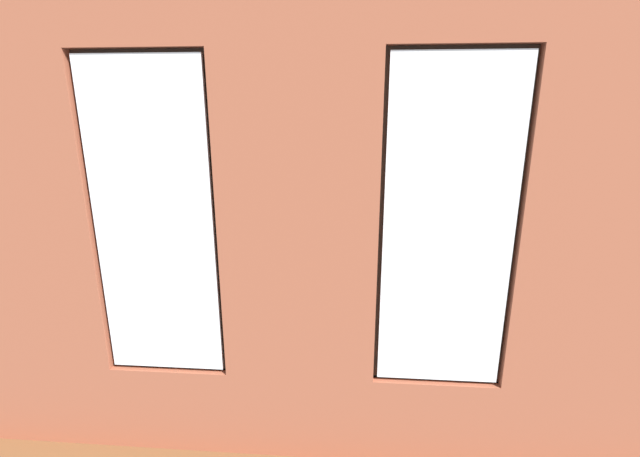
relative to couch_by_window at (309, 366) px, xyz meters
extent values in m
cube|color=brown|center=(0.00, -2.14, -0.38)|extent=(6.62, 6.34, 0.10)
cube|color=#9E5138|center=(-2.23, 0.65, 1.43)|extent=(1.56, 0.16, 3.53)
cube|color=#9E5138|center=(0.00, 0.65, 1.43)|extent=(1.09, 0.16, 3.53)
cube|color=#9E5138|center=(-1.00, 0.65, 0.02)|extent=(0.90, 0.16, 0.70)
cube|color=white|center=(-1.00, 0.69, 1.51)|extent=(0.84, 0.03, 2.22)
cube|color=#38281E|center=(-1.00, 0.63, 1.51)|extent=(0.90, 0.04, 2.28)
cube|color=#9E5138|center=(0.99, 0.65, 0.02)|extent=(0.90, 0.16, 0.70)
cube|color=#9E5138|center=(0.99, 0.65, 2.92)|extent=(0.90, 0.16, 0.55)
cube|color=white|center=(0.99, 0.69, 1.51)|extent=(0.84, 0.03, 2.22)
cube|color=#38281E|center=(0.99, 0.63, 1.51)|extent=(0.90, 0.04, 2.28)
cube|color=tan|center=(0.00, 0.55, 0.34)|extent=(3.10, 0.24, 0.06)
cube|color=black|center=(0.00, 0.56, 2.02)|extent=(0.41, 0.03, 0.59)
cube|color=teal|center=(0.00, 0.55, 2.02)|extent=(0.35, 0.01, 0.53)
cube|color=silver|center=(2.96, -1.94, 1.43)|extent=(0.10, 5.34, 3.53)
cube|color=black|center=(0.00, -0.05, -0.12)|extent=(1.72, 0.85, 0.42)
cube|color=black|center=(0.00, 0.28, 0.28)|extent=(1.72, 0.24, 0.38)
cube|color=black|center=(-0.75, -0.05, 0.19)|extent=(0.22, 0.85, 0.24)
cube|color=black|center=(0.75, -0.05, 0.19)|extent=(0.22, 0.85, 0.24)
cube|color=black|center=(-0.32, -0.09, 0.15)|extent=(0.59, 0.65, 0.12)
cube|color=black|center=(0.32, -0.09, 0.15)|extent=(0.59, 0.65, 0.12)
cube|color=black|center=(-2.26, -1.86, -0.12)|extent=(0.89, 1.85, 0.42)
cube|color=black|center=(-2.59, -1.86, 0.28)|extent=(0.28, 1.84, 0.38)
cube|color=black|center=(-2.25, -2.66, 0.19)|extent=(0.85, 0.24, 0.24)
cube|color=black|center=(-2.28, -1.05, 0.19)|extent=(0.85, 0.24, 0.24)
cube|color=black|center=(-2.22, -2.20, 0.15)|extent=(0.66, 0.66, 0.12)
cube|color=black|center=(-2.23, -1.51, 0.15)|extent=(0.66, 0.66, 0.12)
cube|color=#A87547|center=(0.12, -2.58, 0.06)|extent=(1.32, 0.80, 0.04)
cube|color=#A87547|center=(-0.48, -2.92, -0.15)|extent=(0.07, 0.07, 0.37)
cube|color=#A87547|center=(0.72, -2.92, -0.15)|extent=(0.07, 0.07, 0.37)
cube|color=#A87547|center=(-0.48, -2.24, -0.15)|extent=(0.07, 0.07, 0.37)
cube|color=#A87547|center=(0.72, -2.24, -0.15)|extent=(0.07, 0.07, 0.37)
cylinder|color=#4C4C51|center=(0.02, -2.46, 0.12)|extent=(0.08, 0.08, 0.09)
cylinder|color=#B7333D|center=(0.28, -2.68, 0.13)|extent=(0.08, 0.08, 0.11)
cylinder|color=brown|center=(0.12, -2.58, 0.13)|extent=(0.13, 0.13, 0.11)
sphere|color=#337F38|center=(0.12, -2.58, 0.26)|extent=(0.15, 0.15, 0.15)
cube|color=#59595B|center=(-0.25, -2.72, 0.09)|extent=(0.18, 0.09, 0.02)
cube|color=black|center=(0.52, -2.46, 0.09)|extent=(0.07, 0.17, 0.02)
cube|color=black|center=(2.66, -1.67, -0.08)|extent=(1.24, 0.42, 0.50)
cube|color=black|center=(2.66, -1.67, 0.19)|extent=(0.41, 0.20, 0.05)
cube|color=black|center=(2.66, -1.67, 0.25)|extent=(0.06, 0.04, 0.06)
cube|color=black|center=(2.66, -1.67, 0.55)|extent=(0.94, 0.04, 0.55)
cube|color=black|center=(2.66, -1.69, 0.55)|extent=(0.89, 0.01, 0.50)
cylinder|color=olive|center=(0.20, -4.14, -0.19)|extent=(0.48, 0.48, 0.28)
ellipsoid|color=silver|center=(0.20, -4.14, 0.14)|extent=(1.07, 1.07, 0.43)
ellipsoid|color=navy|center=(0.28, -4.14, 0.24)|extent=(0.44, 0.44, 0.18)
cylinder|color=#9E5638|center=(-2.46, 0.10, -0.18)|extent=(0.26, 0.26, 0.31)
cylinder|color=brown|center=(-2.46, 0.10, 0.02)|extent=(0.04, 0.04, 0.08)
ellipsoid|color=#1E5B28|center=(-2.46, 0.10, 0.31)|extent=(0.55, 0.55, 0.50)
cylinder|color=beige|center=(-2.46, -4.31, -0.17)|extent=(0.27, 0.27, 0.32)
cylinder|color=brown|center=(-2.46, -4.31, 0.22)|extent=(0.05, 0.05, 0.45)
cone|color=#3D8E42|center=(-2.33, -4.32, 0.64)|extent=(0.41, 0.18, 0.48)
cone|color=#3D8E42|center=(-2.39, -4.14, 0.59)|extent=(0.34, 0.49, 0.41)
cone|color=#3D8E42|center=(-2.62, -4.21, 0.59)|extent=(0.48, 0.37, 0.41)
cone|color=#3D8E42|center=(-2.57, -4.40, 0.64)|extent=(0.41, 0.39, 0.47)
cone|color=#3D8E42|center=(-2.42, -4.47, 0.61)|extent=(0.27, 0.47, 0.44)
cylinder|color=brown|center=(2.36, -4.26, -0.16)|extent=(0.28, 0.28, 0.33)
cylinder|color=brown|center=(2.36, -4.26, 0.04)|extent=(0.04, 0.04, 0.07)
ellipsoid|color=#1E5B28|center=(2.36, -4.26, 0.30)|extent=(0.51, 0.51, 0.44)
cylinder|color=#9E5638|center=(-1.31, -0.05, -0.16)|extent=(0.37, 0.37, 0.35)
cylinder|color=brown|center=(-1.31, -0.05, 0.19)|extent=(0.07, 0.07, 0.35)
cone|color=#1E5B28|center=(-1.08, -0.03, 0.55)|extent=(0.55, 0.17, 0.47)
cone|color=#1E5B28|center=(-1.16, 0.08, 0.59)|extent=(0.46, 0.42, 0.53)
cone|color=#1E5B28|center=(-1.32, 0.19, 0.54)|extent=(0.17, 0.56, 0.45)
cone|color=#1E5B28|center=(-1.45, 0.05, 0.61)|extent=(0.44, 0.38, 0.55)
cone|color=#1E5B28|center=(-1.53, -0.13, 0.55)|extent=(0.56, 0.31, 0.46)
cone|color=#1E5B28|center=(-1.37, -0.24, 0.58)|extent=(0.29, 0.52, 0.52)
cone|color=#1E5B28|center=(-1.20, -0.24, 0.57)|extent=(0.38, 0.52, 0.49)
cylinder|color=beige|center=(-0.64, -3.25, -0.24)|extent=(0.19, 0.19, 0.19)
cylinder|color=brown|center=(-0.64, -3.25, -0.08)|extent=(0.03, 0.03, 0.12)
ellipsoid|color=#1E5B28|center=(-0.64, -3.25, 0.13)|extent=(0.40, 0.40, 0.31)
cylinder|color=beige|center=(1.78, 0.10, -0.15)|extent=(0.40, 0.40, 0.37)
cylinder|color=brown|center=(1.78, 0.10, 0.13)|extent=(0.06, 0.06, 0.18)
ellipsoid|color=#3D8E42|center=(1.78, 0.10, 0.51)|extent=(0.69, 0.69, 0.59)
cylinder|color=#47423D|center=(-1.91, -3.22, -0.26)|extent=(0.16, 0.16, 0.15)
cylinder|color=brown|center=(-1.91, -3.22, -0.11)|extent=(0.02, 0.02, 0.13)
ellipsoid|color=#1E5B28|center=(-1.91, -3.22, 0.08)|extent=(0.33, 0.33, 0.26)
cylinder|color=#47423D|center=(2.11, -0.60, -0.14)|extent=(0.32, 0.32, 0.39)
cylinder|color=brown|center=(2.11, -0.60, 0.14)|extent=(0.05, 0.05, 0.17)
ellipsoid|color=#3D8E42|center=(2.11, -0.60, 0.49)|extent=(0.61, 0.61, 0.54)
camera|label=1|loc=(-0.38, 3.44, 2.28)|focal=24.00mm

